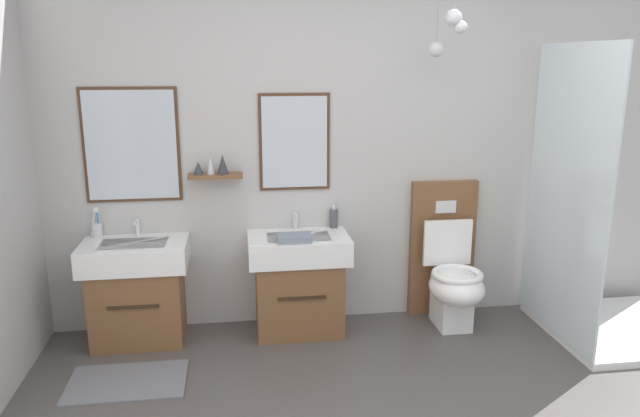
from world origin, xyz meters
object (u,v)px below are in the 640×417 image
object	(u,v)px
toilet	(449,272)
soap_dispenser	(334,218)
toothbrush_cup	(97,229)
vanity_sink_left	(138,288)
vanity_sink_right	(299,280)
shower_tray	(600,280)
folded_hand_towel	(294,238)

from	to	relation	value
toilet	soap_dispenser	distance (m)	0.91
toothbrush_cup	vanity_sink_left	bearing A→B (deg)	-29.97
vanity_sink_right	shower_tray	size ratio (longest dim) A/B	0.35
toilet	toothbrush_cup	size ratio (longest dim) A/B	4.85
toothbrush_cup	vanity_sink_right	bearing A→B (deg)	-6.40
shower_tray	soap_dispenser	bearing A→B (deg)	163.16
vanity_sink_right	toilet	world-z (taller)	toilet
soap_dispenser	vanity_sink_right	bearing A→B (deg)	-149.33
toilet	shower_tray	bearing A→B (deg)	-20.87
vanity_sink_right	toilet	distance (m)	1.08
shower_tray	folded_hand_towel	bearing A→B (deg)	173.39
vanity_sink_right	folded_hand_towel	world-z (taller)	folded_hand_towel
folded_hand_towel	vanity_sink_left	bearing A→B (deg)	172.91
soap_dispenser	shower_tray	bearing A→B (deg)	-16.84
vanity_sink_right	toothbrush_cup	xyz separation A→B (m)	(-1.34, 0.15, 0.38)
toilet	folded_hand_towel	distance (m)	1.17
vanity_sink_left	shower_tray	distance (m)	3.11
folded_hand_towel	vanity_sink_right	bearing A→B (deg)	72.77
vanity_sink_left	shower_tray	world-z (taller)	shower_tray
soap_dispenser	shower_tray	world-z (taller)	shower_tray
vanity_sink_right	folded_hand_towel	bearing A→B (deg)	-107.23
toilet	shower_tray	xyz separation A→B (m)	(0.93, -0.36, 0.02)
vanity_sink_right	toilet	bearing A→B (deg)	-0.57
soap_dispenser	folded_hand_towel	size ratio (longest dim) A/B	0.76
toothbrush_cup	folded_hand_towel	size ratio (longest dim) A/B	0.94
toothbrush_cup	shower_tray	xyz separation A→B (m)	(3.35, -0.52, -0.35)
toilet	toothbrush_cup	distance (m)	2.45
vanity_sink_right	shower_tray	xyz separation A→B (m)	(2.01, -0.37, 0.03)
vanity_sink_left	vanity_sink_right	distance (m)	1.08
shower_tray	vanity_sink_right	bearing A→B (deg)	169.66
vanity_sink_right	toilet	xyz separation A→B (m)	(1.08, -0.01, 0.01)
toilet	toothbrush_cup	bearing A→B (deg)	176.19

